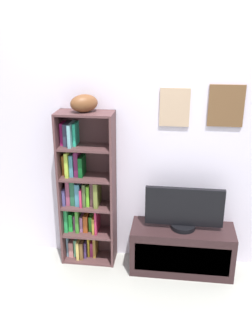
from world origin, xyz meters
TOP-DOWN VIEW (x-y plane):
  - back_wall at (0.00, 1.13)m, footprint 4.80×0.08m
  - bookshelf at (-0.47, 1.00)m, footprint 0.50×0.26m
  - football at (-0.43, 0.97)m, footprint 0.29×0.26m
  - tv_stand at (0.46, 0.92)m, footprint 0.94×0.36m
  - television at (0.46, 0.92)m, footprint 0.70×0.22m

SIDE VIEW (x-z plane):
  - tv_stand at x=0.46m, z-range 0.00..0.43m
  - television at x=0.46m, z-range 0.43..0.83m
  - bookshelf at x=-0.47m, z-range -0.05..1.42m
  - back_wall at x=0.00m, z-range 0.00..2.59m
  - football at x=-0.43m, z-range 1.47..1.62m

